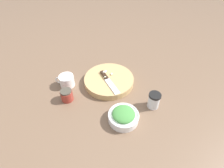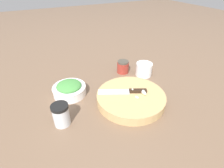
{
  "view_description": "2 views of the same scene",
  "coord_description": "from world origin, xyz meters",
  "px_view_note": "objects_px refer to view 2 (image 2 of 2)",
  "views": [
    {
      "loc": [
        -0.43,
        0.56,
        0.77
      ],
      "look_at": [
        0.03,
        -0.05,
        0.06
      ],
      "focal_mm": 28.0,
      "sensor_mm": 36.0,
      "label": 1
    },
    {
      "loc": [
        -0.27,
        -0.63,
        0.52
      ],
      "look_at": [
        0.02,
        -0.04,
        0.08
      ],
      "focal_mm": 28.0,
      "sensor_mm": 36.0,
      "label": 2
    }
  ],
  "objects_px": {
    "chef_knife": "(125,91)",
    "spice_jar": "(61,115)",
    "coffee_mug": "(144,69)",
    "herb_bowl": "(69,89)",
    "cutting_board": "(131,98)",
    "garlic_cloves": "(141,93)",
    "honey_jar": "(123,67)"
  },
  "relations": [
    {
      "from": "cutting_board",
      "to": "herb_bowl",
      "type": "relative_size",
      "value": 1.95
    },
    {
      "from": "coffee_mug",
      "to": "chef_knife",
      "type": "bearing_deg",
      "value": -144.39
    },
    {
      "from": "honey_jar",
      "to": "cutting_board",
      "type": "bearing_deg",
      "value": -111.83
    },
    {
      "from": "chef_knife",
      "to": "honey_jar",
      "type": "relative_size",
      "value": 2.99
    },
    {
      "from": "herb_bowl",
      "to": "spice_jar",
      "type": "distance_m",
      "value": 0.2
    },
    {
      "from": "herb_bowl",
      "to": "honey_jar",
      "type": "xyz_separation_m",
      "value": [
        0.34,
        0.08,
        0.0
      ]
    },
    {
      "from": "spice_jar",
      "to": "honey_jar",
      "type": "relative_size",
      "value": 1.3
    },
    {
      "from": "cutting_board",
      "to": "chef_knife",
      "type": "bearing_deg",
      "value": 118.42
    },
    {
      "from": "garlic_cloves",
      "to": "herb_bowl",
      "type": "bearing_deg",
      "value": 144.57
    },
    {
      "from": "spice_jar",
      "to": "honey_jar",
      "type": "height_order",
      "value": "spice_jar"
    },
    {
      "from": "coffee_mug",
      "to": "garlic_cloves",
      "type": "bearing_deg",
      "value": -128.89
    },
    {
      "from": "chef_knife",
      "to": "coffee_mug",
      "type": "relative_size",
      "value": 1.94
    },
    {
      "from": "spice_jar",
      "to": "coffee_mug",
      "type": "relative_size",
      "value": 0.84
    },
    {
      "from": "herb_bowl",
      "to": "coffee_mug",
      "type": "height_order",
      "value": "coffee_mug"
    },
    {
      "from": "garlic_cloves",
      "to": "herb_bowl",
      "type": "xyz_separation_m",
      "value": [
        -0.28,
        0.2,
        -0.02
      ]
    },
    {
      "from": "cutting_board",
      "to": "garlic_cloves",
      "type": "xyz_separation_m",
      "value": [
        0.04,
        -0.02,
        0.03
      ]
    },
    {
      "from": "garlic_cloves",
      "to": "herb_bowl",
      "type": "distance_m",
      "value": 0.34
    },
    {
      "from": "coffee_mug",
      "to": "spice_jar",
      "type": "bearing_deg",
      "value": -161.1
    },
    {
      "from": "garlic_cloves",
      "to": "chef_knife",
      "type": "bearing_deg",
      "value": 142.0
    },
    {
      "from": "garlic_cloves",
      "to": "spice_jar",
      "type": "relative_size",
      "value": 0.81
    },
    {
      "from": "cutting_board",
      "to": "coffee_mug",
      "type": "height_order",
      "value": "coffee_mug"
    },
    {
      "from": "garlic_cloves",
      "to": "cutting_board",
      "type": "bearing_deg",
      "value": 158.05
    },
    {
      "from": "chef_knife",
      "to": "garlic_cloves",
      "type": "distance_m",
      "value": 0.07
    },
    {
      "from": "chef_knife",
      "to": "herb_bowl",
      "type": "xyz_separation_m",
      "value": [
        -0.22,
        0.16,
        -0.01
      ]
    },
    {
      "from": "chef_knife",
      "to": "spice_jar",
      "type": "xyz_separation_m",
      "value": [
        -0.3,
        -0.02,
        0.0
      ]
    },
    {
      "from": "chef_knife",
      "to": "spice_jar",
      "type": "height_order",
      "value": "spice_jar"
    },
    {
      "from": "chef_knife",
      "to": "herb_bowl",
      "type": "height_order",
      "value": "herb_bowl"
    },
    {
      "from": "spice_jar",
      "to": "coffee_mug",
      "type": "bearing_deg",
      "value": 18.9
    },
    {
      "from": "garlic_cloves",
      "to": "spice_jar",
      "type": "distance_m",
      "value": 0.36
    },
    {
      "from": "cutting_board",
      "to": "chef_knife",
      "type": "distance_m",
      "value": 0.04
    },
    {
      "from": "cutting_board",
      "to": "garlic_cloves",
      "type": "height_order",
      "value": "garlic_cloves"
    },
    {
      "from": "cutting_board",
      "to": "garlic_cloves",
      "type": "distance_m",
      "value": 0.05
    }
  ]
}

